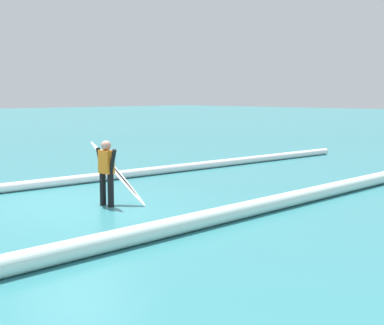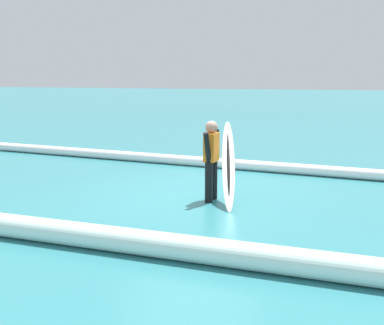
# 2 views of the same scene
# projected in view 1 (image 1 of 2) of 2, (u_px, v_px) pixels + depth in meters

# --- Properties ---
(ground_plane) EXTENTS (167.58, 167.58, 0.00)m
(ground_plane) POSITION_uv_depth(u_px,v_px,m) (79.00, 207.00, 12.37)
(ground_plane) COLOR teal
(surfer) EXTENTS (0.22, 0.69, 1.45)m
(surfer) POSITION_uv_depth(u_px,v_px,m) (106.00, 169.00, 12.40)
(surfer) COLOR black
(surfer) RESTS_ON ground_plane
(surfboard) EXTENTS (0.70, 1.44, 1.41)m
(surfboard) POSITION_uv_depth(u_px,v_px,m) (118.00, 173.00, 12.64)
(surfboard) COLOR white
(surfboard) RESTS_ON ground_plane
(wave_crest_foreground) EXTENTS (21.17, 1.24, 0.25)m
(wave_crest_foreground) POSITION_uv_depth(u_px,v_px,m) (110.00, 176.00, 16.22)
(wave_crest_foreground) COLOR white
(wave_crest_foreground) RESTS_ON ground_plane
(wave_crest_midground) EXTENTS (21.21, 0.83, 0.33)m
(wave_crest_midground) POSITION_uv_depth(u_px,v_px,m) (159.00, 230.00, 9.60)
(wave_crest_midground) COLOR white
(wave_crest_midground) RESTS_ON ground_plane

